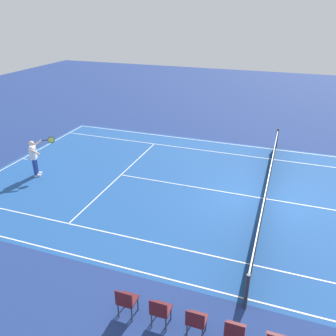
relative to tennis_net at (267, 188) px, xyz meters
The scene contains 9 objects.
ground_plane 0.49m from the tennis_net, ahead, with size 60.00×60.00×0.00m, color navy.
court_slab 0.49m from the tennis_net, ahead, with size 24.20×11.40×0.00m, color #1E4C93.
court_line_markings 0.49m from the tennis_net, ahead, with size 23.85×11.05×0.01m.
tennis_net is the anchor object (origin of this frame).
tennis_player_near 10.05m from the tennis_net, ahead, with size 0.88×0.98×1.70m.
spectator_chair_1 7.05m from the tennis_net, 89.34° to the left, with size 0.44×0.44×0.88m.
spectator_chair_2 7.11m from the tennis_net, 82.26° to the left, with size 0.44×0.44×0.88m.
spectator_chair_3 7.28m from the tennis_net, 75.41° to the left, with size 0.44×0.44×0.88m.
spectator_chair_4 7.55m from the tennis_net, 68.95° to the left, with size 0.44×0.44×0.88m.
Camera 1 is at (-0.31, 12.53, 6.99)m, focal length 36.96 mm.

